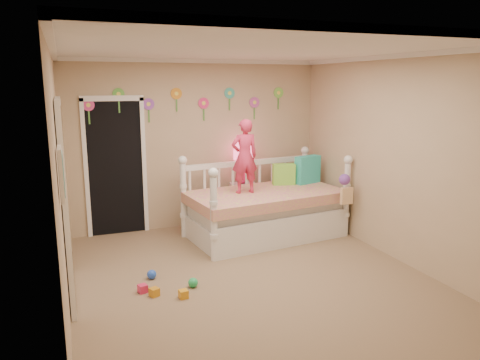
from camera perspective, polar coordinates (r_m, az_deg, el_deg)
name	(u,v)px	position (r m, az deg, el deg)	size (l,w,h in m)	color
floor	(250,277)	(5.56, 1.27, -11.93)	(4.00, 4.50, 0.01)	#7F684C
ceiling	(251,49)	(5.10, 1.40, 15.86)	(4.00, 4.50, 0.01)	white
back_wall	(197,145)	(7.28, -5.38, 4.37)	(4.00, 0.01, 2.60)	tan
left_wall	(60,183)	(4.81, -21.34, -0.30)	(0.01, 4.50, 2.60)	tan
right_wall	(396,159)	(6.20, 18.72, 2.48)	(0.01, 4.50, 2.60)	tan
crown_molding	(251,52)	(5.10, 1.40, 15.52)	(4.00, 4.50, 0.06)	white
daybed	(265,196)	(6.81, 3.13, -1.96)	(2.28, 1.23, 1.24)	white
pillow_turquoise	(308,170)	(7.37, 8.34, 1.28)	(0.43, 0.15, 0.43)	#26BE97
pillow_lime	(284,174)	(7.22, 5.42, 0.70)	(0.35, 0.13, 0.33)	#84DF44
child	(245,156)	(6.59, 0.56, 2.92)	(0.39, 0.25, 1.06)	#D22F55
nightstand	(243,203)	(7.50, 0.38, -2.91)	(0.40, 0.30, 0.66)	white
table_lamp	(243,156)	(7.34, 0.38, 3.01)	(0.31, 0.31, 0.68)	#F62064
closet_doorway	(116,166)	(7.08, -15.09, 1.63)	(0.90, 0.04, 2.07)	black
flower_decals	(190,103)	(7.19, -6.15, 9.38)	(3.40, 0.02, 0.50)	#B2668C
mirror_closet	(66,200)	(5.15, -20.68, -2.32)	(0.07, 1.30, 2.10)	white
wall_picture	(61,174)	(3.87, -21.19, 0.72)	(0.05, 0.34, 0.42)	white
hanging_bag	(345,190)	(6.74, 12.81, -1.22)	(0.20, 0.16, 0.36)	beige
toy_scatter	(161,279)	(5.46, -9.67, -11.95)	(0.80, 1.30, 0.11)	#996666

